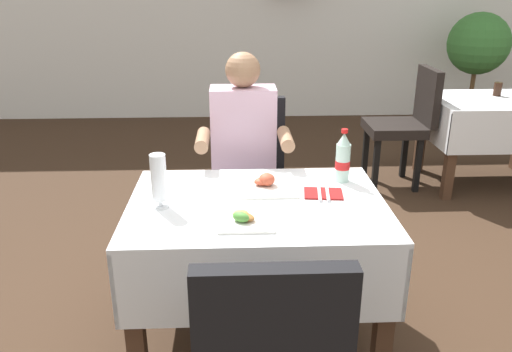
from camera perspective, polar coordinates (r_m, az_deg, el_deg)
The scene contains 13 objects.
ground_plane at distance 2.57m, azimuth 3.32°, elevation -18.07°, with size 11.00×11.00×0.00m, color #382619.
main_dining_table at distance 2.29m, azimuth 0.11°, elevation -6.80°, with size 1.11×0.81×0.72m.
chair_far_diner_seat at distance 3.01m, azimuth -0.57°, elevation 0.39°, with size 0.44×0.50×0.97m.
seated_diner_far at distance 2.85m, azimuth -1.38°, elevation 2.55°, with size 0.50×0.46×1.26m.
plate_near_camera at distance 2.03m, azimuth -1.31°, elevation -4.77°, with size 0.22×0.22×0.05m.
plate_far_diner at distance 2.35m, azimuth 1.25°, elevation -0.93°, with size 0.25×0.25×0.07m.
beer_glass_left at distance 2.15m, azimuth -10.76°, elevation -0.44°, with size 0.07×0.07×0.23m.
cola_bottle_primary at distance 2.43m, azimuth 9.66°, elevation 1.91°, with size 0.07×0.07×0.26m.
napkin_cutlery_set at distance 2.30m, azimuth 7.51°, elevation -1.92°, with size 0.18×0.19×0.01m.
background_dining_table at distance 4.61m, azimuth 24.87°, elevation 5.63°, with size 1.02×0.77×0.72m.
background_chair_left at distance 4.33m, azimuth 16.36°, elevation 6.01°, with size 0.50×0.44×0.97m.
background_table_tumbler at distance 4.69m, azimuth 25.35°, elevation 8.75°, with size 0.06×0.06×0.11m, color black.
potted_plant_corner at distance 6.32m, azimuth 23.47°, elevation 12.71°, with size 0.67×0.67×1.29m.
Camera 1 is at (-0.23, -1.98, 1.62)m, focal length 35.87 mm.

